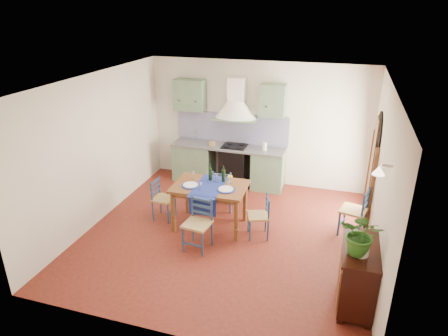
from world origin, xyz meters
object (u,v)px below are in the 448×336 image
at_px(potted_plant, 362,234).
at_px(chair_near, 198,224).
at_px(dining_table, 210,190).
at_px(sideboard, 357,273).

bearing_deg(potted_plant, chair_near, 162.09).
height_order(dining_table, potted_plant, potted_plant).
bearing_deg(chair_near, sideboard, -14.31).
distance_m(dining_table, potted_plant, 3.06).
relative_size(dining_table, chair_near, 1.49).
bearing_deg(potted_plant, sideboard, 79.03).
bearing_deg(chair_near, dining_table, 92.81).
bearing_deg(chair_near, potted_plant, -17.91).
distance_m(sideboard, potted_plant, 0.74).
xyz_separation_m(dining_table, chair_near, (0.04, -0.74, -0.28)).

